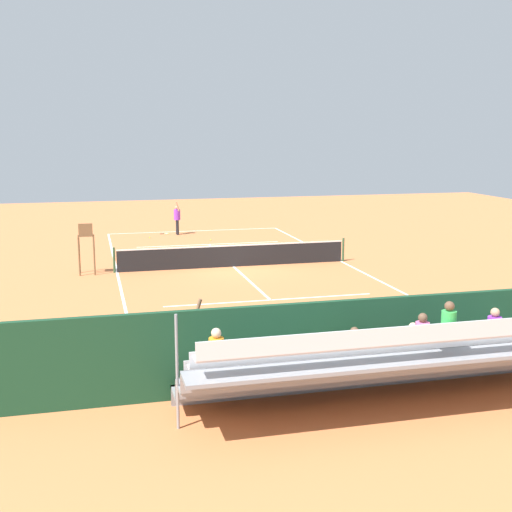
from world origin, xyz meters
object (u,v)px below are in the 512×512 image
tennis_player (177,217)px  tennis_racket (166,234)px  courtside_bench (412,344)px  tennis_ball_near (150,237)px  equipment_bag (343,366)px  bleacher_stand (386,363)px  tennis_ball_far (211,240)px  line_judge (199,338)px  umpire_chair (86,243)px  tennis_net (234,255)px

tennis_player → tennis_racket: (0.59, -0.45, -1.00)m
courtside_bench → tennis_ball_near: 22.68m
equipment_bag → tennis_player: bearing=-87.6°
bleacher_stand → tennis_racket: bleacher_stand is taller
tennis_player → tennis_ball_far: 3.14m
bleacher_stand → courtside_bench: bearing=-129.4°
line_judge → tennis_racket: bearing=-94.7°
equipment_bag → tennis_ball_far: size_ratio=13.64×
courtside_bench → tennis_racket: courtside_bench is taller
courtside_bench → bleacher_stand: bearing=50.6°
umpire_chair → tennis_racket: 11.33m
courtside_bench → tennis_player: bearing=-82.9°
umpire_chair → courtside_bench: umpire_chair is taller
umpire_chair → tennis_racket: size_ratio=3.67×
tennis_net → bleacher_stand: 15.35m
tennis_net → umpire_chair: 6.25m
bleacher_stand → tennis_racket: size_ratio=15.54×
tennis_net → umpire_chair: bearing=0.3°
tennis_ball_near → tennis_player: bearing=-151.5°
tennis_net → tennis_racket: size_ratio=17.66×
bleacher_stand → equipment_bag: (0.19, -1.94, -0.74)m
tennis_net → tennis_racket: bearing=-80.4°
bleacher_stand → tennis_ball_far: 22.61m
courtside_bench → umpire_chair: bearing=-59.1°
umpire_chair → courtside_bench: (-7.91, 13.23, -0.76)m
tennis_racket → tennis_ball_near: (1.07, 1.35, 0.02)m
tennis_ball_near → line_judge: size_ratio=0.03×
tennis_net → tennis_ball_far: (-0.30, -7.25, -0.47)m
tennis_ball_near → line_judge: (0.83, 21.91, 0.98)m
equipment_bag → tennis_ball_near: 22.50m
umpire_chair → equipment_bag: (-6.03, 13.36, -1.13)m
courtside_bench → equipment_bag: size_ratio=2.00×
tennis_ball_far → tennis_racket: bearing=-56.1°
equipment_bag → tennis_player: (0.98, -23.25, 0.84)m
tennis_player → line_judge: size_ratio=1.00×
tennis_net → tennis_ball_far: size_ratio=156.06×
equipment_bag → umpire_chair: bearing=-65.7°
equipment_bag → tennis_player: size_ratio=0.47×
tennis_ball_near → tennis_ball_far: 3.55m
bleacher_stand → equipment_bag: bleacher_stand is taller
bleacher_stand → line_judge: bearing=-33.0°
tennis_player → tennis_racket: tennis_player is taller
tennis_player → tennis_net: bearing=96.7°
equipment_bag → tennis_racket: bearing=-86.2°
tennis_ball_near → tennis_ball_far: (-3.12, 1.69, 0.00)m
tennis_net → line_judge: (3.64, 12.97, 0.51)m
umpire_chair → tennis_ball_far: 9.85m
tennis_net → tennis_player: 9.93m
courtside_bench → tennis_ball_far: 20.58m
bleacher_stand → tennis_player: (1.16, -25.19, 0.09)m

